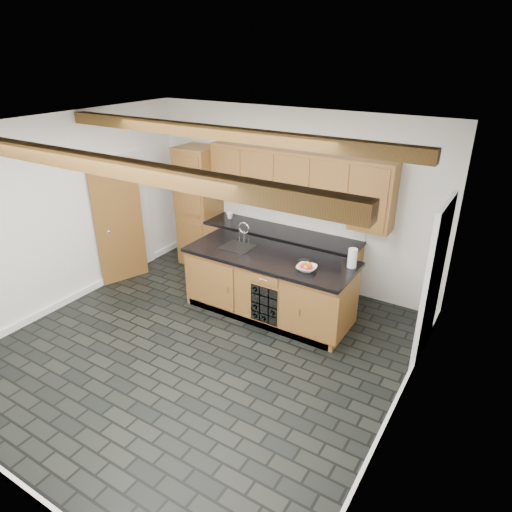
% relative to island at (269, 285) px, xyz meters
% --- Properties ---
extents(ground, '(5.00, 5.00, 0.00)m').
position_rel_island_xyz_m(ground, '(-0.31, -1.28, -0.46)').
color(ground, black).
rests_on(ground, ground).
extents(room_shell, '(5.01, 5.00, 5.00)m').
position_rel_island_xyz_m(room_shell, '(-0.39, -0.75, 1.06)').
color(room_shell, white).
rests_on(room_shell, ground).
extents(back_cabinetry, '(3.65, 0.62, 2.20)m').
position_rel_island_xyz_m(back_cabinetry, '(-0.68, 0.95, 0.52)').
color(back_cabinetry, '#945F2F').
rests_on(back_cabinetry, ground).
extents(island, '(2.48, 0.96, 0.93)m').
position_rel_island_xyz_m(island, '(0.00, 0.00, 0.00)').
color(island, '#945F2F').
rests_on(island, ground).
extents(faucet, '(0.45, 0.40, 0.34)m').
position_rel_island_xyz_m(faucet, '(-0.56, 0.05, 0.50)').
color(faucet, black).
rests_on(faucet, island).
extents(kitchen_scale, '(0.22, 0.15, 0.06)m').
position_rel_island_xyz_m(kitchen_scale, '(0.54, 0.02, 0.49)').
color(kitchen_scale, black).
rests_on(kitchen_scale, island).
extents(fruit_bowl, '(0.29, 0.29, 0.06)m').
position_rel_island_xyz_m(fruit_bowl, '(0.64, -0.14, 0.50)').
color(fruit_bowl, white).
rests_on(fruit_bowl, island).
extents(fruit_cluster, '(0.16, 0.17, 0.07)m').
position_rel_island_xyz_m(fruit_cluster, '(0.64, -0.14, 0.53)').
color(fruit_cluster, red).
rests_on(fruit_cluster, fruit_bowl).
extents(paper_towel, '(0.12, 0.12, 0.26)m').
position_rel_island_xyz_m(paper_towel, '(1.11, 0.26, 0.60)').
color(paper_towel, white).
rests_on(paper_towel, island).
extents(mug, '(0.14, 0.14, 0.11)m').
position_rel_island_xyz_m(mug, '(-1.35, 0.97, 0.52)').
color(mug, white).
rests_on(mug, back_cabinetry).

